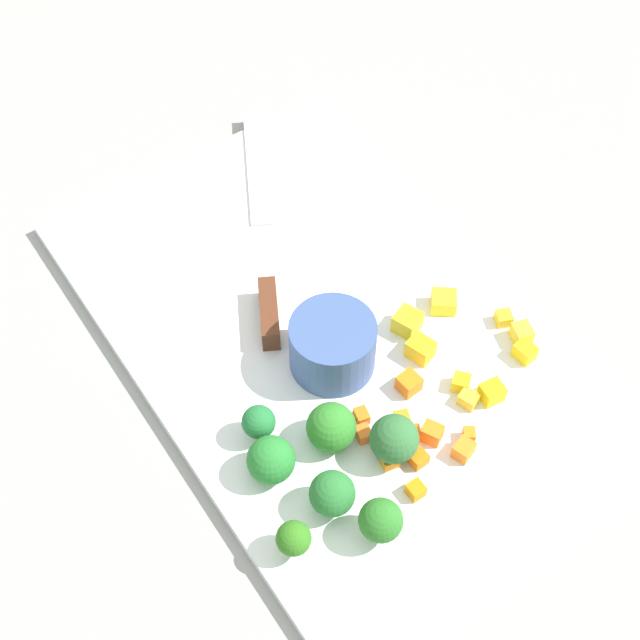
{
  "coord_description": "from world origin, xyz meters",
  "views": [
    {
      "loc": [
        -0.37,
        0.25,
        0.65
      ],
      "look_at": [
        0.0,
        0.0,
        0.02
      ],
      "focal_mm": 51.61,
      "sensor_mm": 36.0,
      "label": 1
    }
  ],
  "objects": [
    {
      "name": "pepper_dice_4",
      "position": [
        -0.12,
        -0.12,
        0.02
      ],
      "size": [
        0.02,
        0.02,
        0.01
      ],
      "primitive_type": "cube",
      "rotation": [
        0.0,
        0.0,
        1.7
      ],
      "color": "yellow",
      "rests_on": "cutting_board"
    },
    {
      "name": "carrot_dice_8",
      "position": [
        -0.15,
        -0.04,
        0.02
      ],
      "size": [
        0.01,
        0.01,
        0.01
      ],
      "primitive_type": "cube",
      "rotation": [
        0.0,
        0.0,
        2.5
      ],
      "color": "orange",
      "rests_on": "cutting_board"
    },
    {
      "name": "carrot_dice_4",
      "position": [
        -0.17,
        0.03,
        0.02
      ],
      "size": [
        0.01,
        0.01,
        0.01
      ],
      "primitive_type": "cube",
      "rotation": [
        0.0,
        0.0,
        0.0
      ],
      "color": "orange",
      "rests_on": "cutting_board"
    },
    {
      "name": "broccoli_floret_2",
      "position": [
        -0.15,
        0.13,
        0.03
      ],
      "size": [
        0.03,
        0.03,
        0.03
      ],
      "color": "#85C054",
      "rests_on": "cutting_board"
    },
    {
      "name": "ground_plane",
      "position": [
        0.0,
        0.0,
        0.0
      ],
      "size": [
        4.0,
        4.0,
        0.0
      ],
      "primitive_type": "plane",
      "color": "gray"
    },
    {
      "name": "carrot_dice_0",
      "position": [
        -0.13,
        0.01,
        0.02
      ],
      "size": [
        0.02,
        0.02,
        0.01
      ],
      "primitive_type": "cube",
      "rotation": [
        0.0,
        0.0,
        2.75
      ],
      "color": "orange",
      "rests_on": "cutting_board"
    },
    {
      "name": "prep_bowl",
      "position": [
        -0.04,
        0.01,
        0.04
      ],
      "size": [
        0.07,
        0.07,
        0.05
      ],
      "primitive_type": "cylinder",
      "color": "#3A548E",
      "rests_on": "cutting_board"
    },
    {
      "name": "carrot_dice_2",
      "position": [
        -0.09,
        0.02,
        0.02
      ],
      "size": [
        0.01,
        0.01,
        0.01
      ],
      "primitive_type": "cube",
      "rotation": [
        0.0,
        0.0,
        2.92
      ],
      "color": "orange",
      "rests_on": "cutting_board"
    },
    {
      "name": "broccoli_floret_1",
      "position": [
        -0.18,
        0.07,
        0.04
      ],
      "size": [
        0.03,
        0.03,
        0.04
      ],
      "color": "#8FBD5A",
      "rests_on": "cutting_board"
    },
    {
      "name": "carrot_dice_5",
      "position": [
        -0.13,
        -0.0,
        0.02
      ],
      "size": [
        0.02,
        0.02,
        0.01
      ],
      "primitive_type": "cube",
      "rotation": [
        0.0,
        0.0,
        2.57
      ],
      "color": "orange",
      "rests_on": "cutting_board"
    },
    {
      "name": "pepper_dice_1",
      "position": [
        -0.11,
        -0.06,
        0.02
      ],
      "size": [
        0.02,
        0.02,
        0.01
      ],
      "primitive_type": "cube",
      "rotation": [
        0.0,
        0.0,
        0.69
      ],
      "color": "yellow",
      "rests_on": "cutting_board"
    },
    {
      "name": "broccoli_floret_0",
      "position": [
        -0.09,
        0.05,
        0.03
      ],
      "size": [
        0.04,
        0.04,
        0.04
      ],
      "color": "#94BB62",
      "rests_on": "cutting_board"
    },
    {
      "name": "pepper_dice_0",
      "position": [
        -0.08,
        -0.13,
        0.02
      ],
      "size": [
        0.02,
        0.02,
        0.01
      ],
      "primitive_type": "cube",
      "rotation": [
        0.0,
        0.0,
        2.74
      ],
      "color": "yellow",
      "rests_on": "cutting_board"
    },
    {
      "name": "broccoli_floret_6",
      "position": [
        -0.06,
        0.1,
        0.03
      ],
      "size": [
        0.03,
        0.03,
        0.03
      ],
      "color": "#94AC65",
      "rests_on": "cutting_board"
    },
    {
      "name": "pepper_dice_7",
      "position": [
        -0.07,
        -0.05,
        0.02
      ],
      "size": [
        0.03,
        0.02,
        0.02
      ],
      "primitive_type": "cube",
      "rotation": [
        0.0,
        0.0,
        0.31
      ],
      "color": "yellow",
      "rests_on": "cutting_board"
    },
    {
      "name": "carrot_dice_10",
      "position": [
        -0.11,
        0.0,
        0.02
      ],
      "size": [
        0.02,
        0.02,
        0.01
      ],
      "primitive_type": "cube",
      "rotation": [
        0.0,
        0.0,
        2.79
      ],
      "color": "orange",
      "rests_on": "cutting_board"
    },
    {
      "name": "pepper_dice_6",
      "position": [
        -0.11,
        -0.13,
        0.02
      ],
      "size": [
        0.02,
        0.02,
        0.02
      ],
      "primitive_type": "cube",
      "rotation": [
        0.0,
        0.0,
        2.84
      ],
      "color": "yellow",
      "rests_on": "cutting_board"
    },
    {
      "name": "carrot_dice_3",
      "position": [
        -0.14,
        -0.01,
        0.02
      ],
      "size": [
        0.02,
        0.02,
        0.02
      ],
      "primitive_type": "cube",
      "rotation": [
        0.0,
        0.0,
        2.07
      ],
      "color": "orange",
      "rests_on": "cutting_board"
    },
    {
      "name": "chef_knife",
      "position": [
        0.08,
        0.0,
        0.02
      ],
      "size": [
        0.27,
        0.16,
        0.02
      ],
      "rotation": [
        0.0,
        0.0,
        5.78
      ],
      "color": "silver",
      "rests_on": "cutting_board"
    },
    {
      "name": "pepper_dice_5",
      "position": [
        -0.04,
        -0.06,
        0.02
      ],
      "size": [
        0.03,
        0.03,
        0.02
      ],
      "primitive_type": "cube",
      "rotation": [
        0.0,
        0.0,
        0.36
      ],
      "color": "yellow",
      "rests_on": "cutting_board"
    },
    {
      "name": "carrot_dice_1",
      "position": [
        -0.16,
        -0.02,
        0.02
      ],
      "size": [
        0.02,
        0.02,
        0.01
      ],
      "primitive_type": "cube",
      "rotation": [
        0.0,
        0.0,
        1.9
      ],
      "color": "orange",
      "rests_on": "cutting_board"
    },
    {
      "name": "carrot_dice_6",
      "position": [
        -0.14,
        0.03,
        0.02
      ],
      "size": [
        0.01,
        0.01,
        0.01
      ],
      "primitive_type": "cube",
      "rotation": [
        0.0,
        0.0,
        1.37
      ],
      "color": "orange",
      "rests_on": "cutting_board"
    },
    {
      "name": "carrot_dice_9",
      "position": [
        -0.09,
        -0.02,
        0.02
      ],
      "size": [
        0.02,
        0.02,
        0.02
      ],
      "primitive_type": "cube",
      "rotation": [
        0.0,
        0.0,
        1.66
      ],
      "color": "orange",
      "rests_on": "cutting_board"
    },
    {
      "name": "pepper_dice_8",
      "position": [
        -0.04,
        -0.1,
        0.02
      ],
      "size": [
        0.03,
        0.03,
        0.02
      ],
      "primitive_type": "cube",
      "rotation": [
        0.0,
        0.0,
        0.91
      ],
      "color": "yellow",
      "rests_on": "cutting_board"
    },
    {
      "name": "carrot_dice_11",
      "position": [
        -0.15,
        0.01,
        0.02
      ],
      "size": [
        0.02,
        0.01,
        0.01
      ],
      "primitive_type": "cube",
      "rotation": [
        0.0,
        0.0,
        0.06
      ],
      "color": "orange",
      "rests_on": "cutting_board"
    },
    {
      "name": "pepper_dice_3",
      "position": [
        -0.13,
        -0.07,
        0.02
      ],
      "size": [
        0.02,
        0.02,
        0.02
      ],
      "primitive_type": "cube",
      "rotation": [
        0.0,
        0.0,
        1.45
      ],
      "color": "yellow",
      "rests_on": "cutting_board"
    },
    {
      "name": "pepper_dice_2",
      "position": [
        -0.13,
        -0.06,
        0.02
      ],
      "size": [
        0.02,
        0.02,
        0.01
      ],
      "primitive_type": "cube",
      "rotation": [
        0.0,
        0.0,
        0.35
      ],
      "color": "yellow",
      "rests_on": "cutting_board"
    },
    {
      "name": "cutting_board",
      "position": [
        0.0,
        0.0,
        0.01
      ],
      "size": [
        0.49,
        0.31,
        0.01
      ],
      "primitive_type": "cube",
      "color": "white",
      "rests_on": "ground_plane"
    },
    {
      "name": "broccoli_floret_4",
      "position": [
        -0.13,
        0.02,
        0.03
      ],
      "size": [
        0.04,
        0.04,
        0.04
      ],
      "color": "#98B260",
      "rests_on": "cutting_board"
    },
    {
      "name": "broccoli_floret_3",
      "position": [
        -0.09,
        0.11,
        0.03
      ],
      "size": [
        0.04,
        0.04,
        0.04
      ],
      "color": "#82B560",
      "rests_on": "cutting_board"
    },
    {
      "name": "broccoli_floret_5",
      "position": [
        -0.14,
        0.08,
        0.03
      ],
      "size": [
        0.03,
        0.03,
        0.04
      ],
      "color": "#90AC6A",
      "rests_on": "cutting_board"
    },
    {
      "name": "carrot_dice_7",
      "position": [
        -0.11,
        0.03,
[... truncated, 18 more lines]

